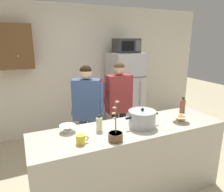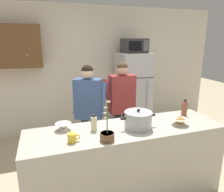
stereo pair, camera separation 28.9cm
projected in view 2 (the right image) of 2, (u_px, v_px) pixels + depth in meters
back_wall_unit at (73, 67)px, 4.33m from camera, size 6.00×0.48×2.60m
kitchen_island at (126, 163)px, 2.58m from camera, size 2.34×0.68×0.92m
refrigerator at (133, 93)px, 4.45m from camera, size 0.64×0.68×1.67m
microwave at (134, 46)px, 4.18m from camera, size 0.48×0.37×0.28m
person_near_pot at (89, 105)px, 3.15m from camera, size 0.59×0.56×1.58m
person_by_sink at (122, 99)px, 3.40m from camera, size 0.49×0.41×1.59m
cooking_pot at (138, 120)px, 2.44m from camera, size 0.44×0.33×0.23m
coffee_mug at (72, 138)px, 2.11m from camera, size 0.13×0.09×0.10m
bread_bowl at (180, 121)px, 2.54m from camera, size 0.20×0.20×0.10m
empty_bowl at (63, 126)px, 2.40m from camera, size 0.18×0.18×0.08m
bottle_near_edge at (184, 108)px, 2.82m from camera, size 0.07×0.07×0.24m
bottle_mid_counter at (94, 123)px, 2.37m from camera, size 0.07×0.07×0.19m
potted_orchid at (107, 135)px, 2.14m from camera, size 0.15×0.15×0.43m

